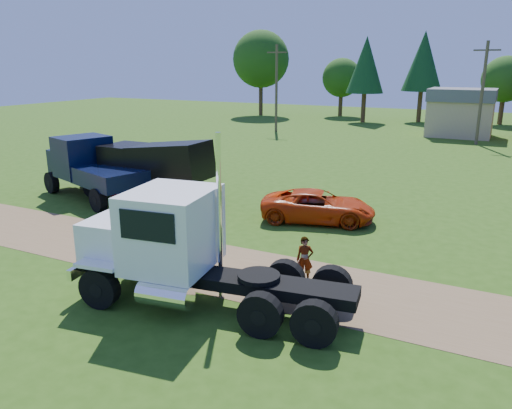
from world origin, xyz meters
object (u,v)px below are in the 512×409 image
at_px(white_semi_tractor, 175,246).
at_px(orange_pickup, 318,206).
at_px(spectator_a, 305,259).
at_px(black_dump_truck, 149,166).
at_px(navy_truck, 89,167).

bearing_deg(white_semi_tractor, orange_pickup, 75.52).
distance_m(white_semi_tractor, spectator_a, 4.41).
distance_m(black_dump_truck, orange_pickup, 9.43).
xyz_separation_m(black_dump_truck, navy_truck, (-3.24, -1.04, -0.16)).
xyz_separation_m(white_semi_tractor, spectator_a, (3.01, 3.07, -0.99)).
height_order(navy_truck, orange_pickup, navy_truck).
bearing_deg(black_dump_truck, orange_pickup, 2.15).
bearing_deg(orange_pickup, navy_truck, 81.38).
height_order(black_dump_truck, spectator_a, black_dump_truck).
xyz_separation_m(black_dump_truck, spectator_a, (11.26, -6.10, -1.05)).
distance_m(orange_pickup, spectator_a, 6.79).
bearing_deg(white_semi_tractor, black_dump_truck, 124.09).
relative_size(navy_truck, orange_pickup, 1.47).
relative_size(black_dump_truck, navy_truck, 1.00).
height_order(white_semi_tractor, spectator_a, white_semi_tractor).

